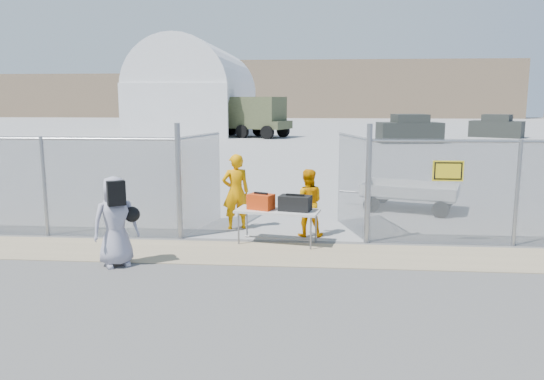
# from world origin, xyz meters

# --- Properties ---
(ground) EXTENTS (160.00, 160.00, 0.00)m
(ground) POSITION_xyz_m (0.00, 0.00, 0.00)
(ground) COLOR #515151
(tarmac_inside) EXTENTS (160.00, 80.00, 0.01)m
(tarmac_inside) POSITION_xyz_m (0.00, 42.00, 0.01)
(tarmac_inside) COLOR gray
(tarmac_inside) RESTS_ON ground
(dirt_strip) EXTENTS (44.00, 1.60, 0.01)m
(dirt_strip) POSITION_xyz_m (0.00, 1.00, 0.01)
(dirt_strip) COLOR #9D8C6C
(dirt_strip) RESTS_ON ground
(distant_hills) EXTENTS (140.00, 6.00, 9.00)m
(distant_hills) POSITION_xyz_m (5.00, 78.00, 4.50)
(distant_hills) COLOR #7F684F
(distant_hills) RESTS_ON ground
(chain_link_fence) EXTENTS (40.00, 0.20, 2.20)m
(chain_link_fence) POSITION_xyz_m (0.00, 2.00, 1.10)
(chain_link_fence) COLOR gray
(chain_link_fence) RESTS_ON ground
(quonset_hangar) EXTENTS (9.00, 18.00, 8.00)m
(quonset_hangar) POSITION_xyz_m (-10.00, 40.00, 4.00)
(quonset_hangar) COLOR white
(quonset_hangar) RESTS_ON ground
(folding_table) EXTENTS (1.81, 1.00, 0.73)m
(folding_table) POSITION_xyz_m (0.13, 1.77, 0.36)
(folding_table) COLOR silver
(folding_table) RESTS_ON ground
(orange_bag) EXTENTS (0.60, 0.51, 0.32)m
(orange_bag) POSITION_xyz_m (-0.21, 1.79, 0.89)
(orange_bag) COLOR red
(orange_bag) RESTS_ON folding_table
(black_duffel) EXTENTS (0.71, 0.51, 0.31)m
(black_duffel) POSITION_xyz_m (0.50, 1.71, 0.88)
(black_duffel) COLOR black
(black_duffel) RESTS_ON folding_table
(security_worker_left) EXTENTS (0.75, 0.62, 1.76)m
(security_worker_left) POSITION_xyz_m (-0.92, 2.96, 0.88)
(security_worker_left) COLOR orange
(security_worker_left) RESTS_ON ground
(security_worker_right) EXTENTS (0.74, 0.58, 1.49)m
(security_worker_right) POSITION_xyz_m (0.74, 2.45, 0.75)
(security_worker_right) COLOR orange
(security_worker_right) RESTS_ON ground
(visitor) EXTENTS (0.96, 0.87, 1.64)m
(visitor) POSITION_xyz_m (-2.66, 0.05, 0.82)
(visitor) COLOR #8F8EA0
(visitor) RESTS_ON ground
(utility_trailer) EXTENTS (3.60, 2.59, 0.79)m
(utility_trailer) POSITION_xyz_m (3.47, 5.46, 0.39)
(utility_trailer) COLOR silver
(utility_trailer) RESTS_ON ground
(military_truck) EXTENTS (7.04, 4.96, 3.16)m
(military_truck) POSITION_xyz_m (-4.49, 32.94, 1.58)
(military_truck) COLOR #474D2F
(military_truck) RESTS_ON ground
(parked_vehicle_near) EXTENTS (4.48, 2.52, 1.92)m
(parked_vehicle_near) POSITION_xyz_m (7.25, 28.13, 0.96)
(parked_vehicle_near) COLOR #282B28
(parked_vehicle_near) RESTS_ON ground
(parked_vehicle_mid) EXTENTS (4.23, 3.43, 1.75)m
(parked_vehicle_mid) POSITION_xyz_m (15.02, 34.30, 0.88)
(parked_vehicle_mid) COLOR #282B28
(parked_vehicle_mid) RESTS_ON ground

